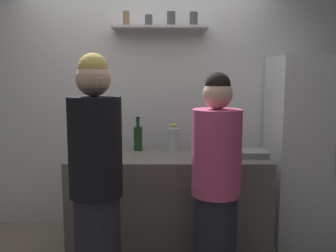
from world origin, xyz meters
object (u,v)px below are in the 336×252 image
Objects in this scene: baking_pan at (245,153)px; wine_bottle_green_glass at (137,137)px; wine_bottle_amber_glass at (199,138)px; person_pink_top at (215,190)px; water_bottle_plastic at (173,138)px; person_blonde at (95,189)px; utensil_holder at (207,143)px; refrigerator at (302,150)px.

wine_bottle_green_glass is (-0.93, 0.25, 0.09)m from baking_pan.
person_pink_top is at bearing -86.14° from wine_bottle_amber_glass.
wine_bottle_green_glass reaches higher than water_bottle_plastic.
baking_pan is 0.20× the size of person_blonde.
baking_pan is at bearing -15.22° from wine_bottle_green_glass.
utensil_holder is 0.15m from wine_bottle_amber_glass.
wine_bottle_amber_glass is at bearing 124.65° from person_pink_top.
wine_bottle_amber_glass is at bearing -24.94° from water_bottle_plastic.
refrigerator is 1.02× the size of person_blonde.
wine_bottle_amber_glass is 0.25m from water_bottle_plastic.
person_blonde reaches higher than wine_bottle_amber_glass.
person_blonde is (-0.83, -1.04, -0.11)m from utensil_holder.
water_bottle_plastic is 0.14× the size of person_blonde.
wine_bottle_amber_glass is 1.31× the size of water_bottle_plastic.
person_pink_top reaches higher than wine_bottle_green_glass.
refrigerator is 1.24m from water_bottle_plastic.
water_bottle_plastic is 1.17m from person_blonde.
person_pink_top reaches higher than wine_bottle_amber_glass.
refrigerator reaches higher than wine_bottle_green_glass.
person_blonde is (-1.74, -1.14, -0.02)m from refrigerator.
utensil_holder is 0.87m from person_pink_top.
person_blonde is (-1.12, -0.74, -0.07)m from baking_pan.
person_pink_top reaches higher than baking_pan.
wine_bottle_green_glass is at bearing -174.66° from refrigerator.
baking_pan is at bearing -27.08° from wine_bottle_amber_glass.
refrigerator is 0.92m from utensil_holder.
water_bottle_plastic is at bearing 7.97° from wine_bottle_green_glass.
person_blonde reaches higher than water_bottle_plastic.
wine_bottle_amber_glass is 1.01× the size of wine_bottle_green_glass.
refrigerator is 5.14× the size of baking_pan.
wine_bottle_green_glass is 1.30× the size of water_bottle_plastic.
person_pink_top is 0.93× the size of person_blonde.
refrigerator is at bearing 6.50° from utensil_holder.
refrigerator is 5.68× the size of wine_bottle_amber_glass.
refrigerator is 1.57m from wine_bottle_green_glass.
wine_bottle_green_glass is 1.04m from person_pink_top.
refrigerator is 5.71× the size of wine_bottle_green_glass.
wine_bottle_amber_glass is at bearing -130.98° from utensil_holder.
wine_bottle_amber_glass is (-0.09, -0.10, 0.06)m from utensil_holder.
utensil_holder is 1.34m from person_blonde.
baking_pan is 0.43m from wine_bottle_amber_glass.
refrigerator reaches higher than utensil_holder.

